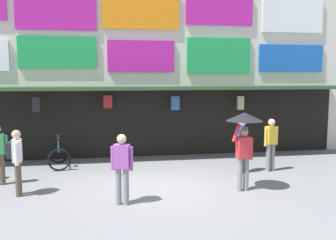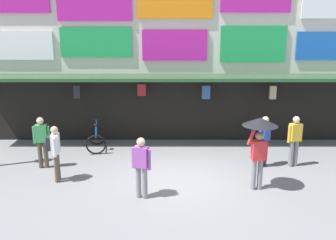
# 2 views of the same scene
# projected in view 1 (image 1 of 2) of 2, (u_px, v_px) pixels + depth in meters

# --- Properties ---
(ground_plane) EXTENTS (80.00, 80.00, 0.00)m
(ground_plane) POSITION_uv_depth(u_px,v_px,m) (156.00, 188.00, 9.83)
(ground_plane) COLOR slate
(shopfront) EXTENTS (18.00, 2.60, 8.00)m
(shopfront) POSITION_uv_depth(u_px,v_px,m) (140.00, 51.00, 13.83)
(shopfront) COLOR beige
(shopfront) RESTS_ON ground
(bicycle_parked) EXTENTS (0.88, 1.25, 1.05)m
(bicycle_parked) POSITION_uv_depth(u_px,v_px,m) (59.00, 155.00, 12.05)
(bicycle_parked) COLOR black
(bicycle_parked) RESTS_ON ground
(pedestrian_in_white) EXTENTS (0.41, 0.41, 1.68)m
(pedestrian_in_white) POSITION_uv_depth(u_px,v_px,m) (242.00, 143.00, 11.27)
(pedestrian_in_white) COLOR #2D2D38
(pedestrian_in_white) RESTS_ON ground
(pedestrian_with_umbrella) EXTENTS (0.96, 0.96, 2.08)m
(pedestrian_with_umbrella) POSITION_uv_depth(u_px,v_px,m) (244.00, 129.00, 9.40)
(pedestrian_with_umbrella) COLOR gray
(pedestrian_with_umbrella) RESTS_ON ground
(pedestrian_in_black) EXTENTS (0.39, 0.53, 1.68)m
(pedestrian_in_black) POSITION_uv_depth(u_px,v_px,m) (16.00, 157.00, 9.08)
(pedestrian_in_black) COLOR brown
(pedestrian_in_black) RESTS_ON ground
(pedestrian_in_yellow) EXTENTS (0.51, 0.43, 1.68)m
(pedestrian_in_yellow) POSITION_uv_depth(u_px,v_px,m) (122.00, 163.00, 8.46)
(pedestrian_in_yellow) COLOR gray
(pedestrian_in_yellow) RESTS_ON ground
(pedestrian_in_green) EXTENTS (0.51, 0.32, 1.68)m
(pedestrian_in_green) POSITION_uv_depth(u_px,v_px,m) (271.00, 142.00, 11.46)
(pedestrian_in_green) COLOR gray
(pedestrian_in_green) RESTS_ON ground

